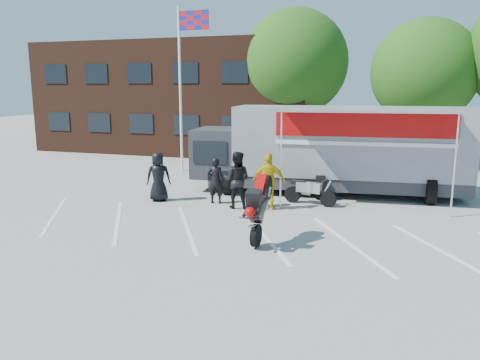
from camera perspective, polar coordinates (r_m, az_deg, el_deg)
The scene contains 13 objects.
ground at distance 12.66m, azimuth 0.87°, elevation -7.99°, with size 100.00×100.00×0.00m, color gray.
parking_bay_lines at distance 13.57m, azimuth 2.11°, elevation -6.64°, with size 18.00×5.00×0.01m, color white.
office_building at distance 32.39m, azimuth -6.92°, elevation 9.96°, with size 18.00×8.00×7.00m, color #422215.
flagpole at distance 23.56m, azimuth -6.78°, elevation 13.30°, with size 1.61×0.12×8.00m.
tree_left at distance 28.02m, azimuth 6.69°, elevation 14.01°, with size 6.12×6.12×8.64m.
tree_mid at distance 26.50m, azimuth 21.58°, elevation 12.14°, with size 5.44×5.44×7.68m.
transporter_truck at distance 19.11m, azimuth 11.36°, elevation -1.60°, with size 10.80×5.20×3.44m, color gray, non-canonical shape.
parked_motorcycle at distance 17.14m, azimuth 8.50°, elevation -2.98°, with size 0.67×2.00×1.05m, color #A9A9AD, non-canonical shape.
stunt_bike_rider at distance 13.10m, azimuth 2.89°, elevation -7.34°, with size 0.82×1.74×2.04m, color black, non-canonical shape.
spectator_leather_a at distance 17.59m, azimuth -9.92°, elevation 0.40°, with size 0.90×0.58×1.83m, color black.
spectator_leather_b at distance 16.99m, azimuth -2.98°, elevation -0.07°, with size 0.62×0.40×1.69m, color black.
spectator_leather_c at distance 16.29m, azimuth -0.40°, elevation 0.01°, with size 0.97×0.76×2.00m, color black.
spectator_hivis at distance 16.11m, azimuth 3.53°, elevation -0.20°, with size 1.15×0.48×1.97m, color gold.
Camera 1 is at (3.47, -11.45, 4.17)m, focal length 35.00 mm.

